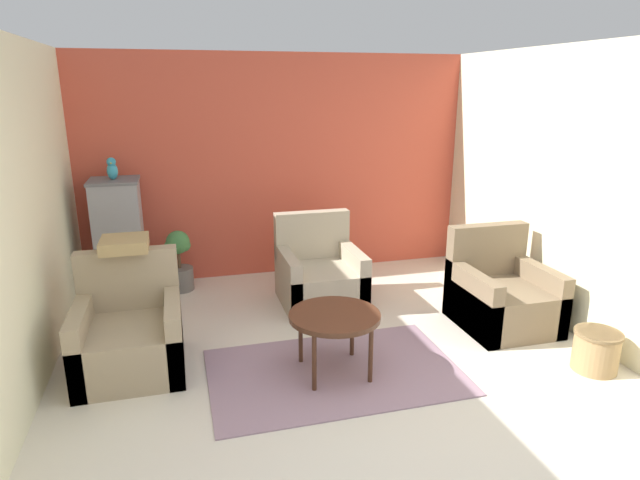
{
  "coord_description": "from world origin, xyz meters",
  "views": [
    {
      "loc": [
        -1.18,
        -2.57,
        2.22
      ],
      "look_at": [
        0.0,
        1.8,
        0.9
      ],
      "focal_mm": 30.0,
      "sensor_mm": 36.0,
      "label": 1
    }
  ],
  "objects_px": {
    "armchair_middle": "(319,277)",
    "potted_plant": "(179,260)",
    "armchair_right": "(501,296)",
    "wicker_basket": "(596,350)",
    "parrot": "(112,169)",
    "coffee_table": "(335,319)",
    "birdcage": "(120,242)",
    "armchair_left": "(130,336)"
  },
  "relations": [
    {
      "from": "potted_plant",
      "to": "wicker_basket",
      "type": "xyz_separation_m",
      "value": [
        3.19,
        -2.69,
        -0.17
      ]
    },
    {
      "from": "coffee_table",
      "to": "birdcage",
      "type": "bearing_deg",
      "value": 129.45
    },
    {
      "from": "birdcage",
      "to": "wicker_basket",
      "type": "bearing_deg",
      "value": -34.67
    },
    {
      "from": "potted_plant",
      "to": "wicker_basket",
      "type": "distance_m",
      "value": 4.18
    },
    {
      "from": "parrot",
      "to": "armchair_middle",
      "type": "bearing_deg",
      "value": -18.64
    },
    {
      "from": "birdcage",
      "to": "wicker_basket",
      "type": "height_order",
      "value": "birdcage"
    },
    {
      "from": "coffee_table",
      "to": "birdcage",
      "type": "xyz_separation_m",
      "value": [
        -1.73,
        2.1,
        0.16
      ]
    },
    {
      "from": "wicker_basket",
      "to": "parrot",
      "type": "bearing_deg",
      "value": 145.31
    },
    {
      "from": "coffee_table",
      "to": "parrot",
      "type": "height_order",
      "value": "parrot"
    },
    {
      "from": "parrot",
      "to": "birdcage",
      "type": "bearing_deg",
      "value": -90.0
    },
    {
      "from": "parrot",
      "to": "coffee_table",
      "type": "bearing_deg",
      "value": -50.58
    },
    {
      "from": "armchair_right",
      "to": "potted_plant",
      "type": "relative_size",
      "value": 1.34
    },
    {
      "from": "coffee_table",
      "to": "birdcage",
      "type": "distance_m",
      "value": 2.73
    },
    {
      "from": "birdcage",
      "to": "parrot",
      "type": "height_order",
      "value": "parrot"
    },
    {
      "from": "parrot",
      "to": "potted_plant",
      "type": "relative_size",
      "value": 0.34
    },
    {
      "from": "armchair_right",
      "to": "parrot",
      "type": "bearing_deg",
      "value": 154.86
    },
    {
      "from": "coffee_table",
      "to": "parrot",
      "type": "bearing_deg",
      "value": 129.42
    },
    {
      "from": "armchair_left",
      "to": "armchair_right",
      "type": "relative_size",
      "value": 1.0
    },
    {
      "from": "armchair_right",
      "to": "birdcage",
      "type": "xyz_separation_m",
      "value": [
        -3.52,
        1.65,
        0.34
      ]
    },
    {
      "from": "coffee_table",
      "to": "armchair_left",
      "type": "relative_size",
      "value": 0.78
    },
    {
      "from": "coffee_table",
      "to": "armchair_middle",
      "type": "height_order",
      "value": "armchair_middle"
    },
    {
      "from": "birdcage",
      "to": "parrot",
      "type": "bearing_deg",
      "value": 90.0
    },
    {
      "from": "armchair_right",
      "to": "potted_plant",
      "type": "distance_m",
      "value": 3.41
    },
    {
      "from": "armchair_left",
      "to": "birdcage",
      "type": "bearing_deg",
      "value": 96.13
    },
    {
      "from": "birdcage",
      "to": "coffee_table",
      "type": "bearing_deg",
      "value": -50.55
    },
    {
      "from": "armchair_middle",
      "to": "potted_plant",
      "type": "height_order",
      "value": "armchair_middle"
    },
    {
      "from": "armchair_right",
      "to": "birdcage",
      "type": "bearing_deg",
      "value": 154.89
    },
    {
      "from": "armchair_right",
      "to": "armchair_left",
      "type": "bearing_deg",
      "value": 179.15
    },
    {
      "from": "armchair_middle",
      "to": "parrot",
      "type": "bearing_deg",
      "value": 161.36
    },
    {
      "from": "birdcage",
      "to": "potted_plant",
      "type": "height_order",
      "value": "birdcage"
    },
    {
      "from": "coffee_table",
      "to": "armchair_middle",
      "type": "relative_size",
      "value": 0.78
    },
    {
      "from": "armchair_middle",
      "to": "coffee_table",
      "type": "bearing_deg",
      "value": -100.44
    },
    {
      "from": "coffee_table",
      "to": "potted_plant",
      "type": "height_order",
      "value": "potted_plant"
    },
    {
      "from": "coffee_table",
      "to": "birdcage",
      "type": "height_order",
      "value": "birdcage"
    },
    {
      "from": "armchair_middle",
      "to": "parrot",
      "type": "height_order",
      "value": "parrot"
    },
    {
      "from": "coffee_table",
      "to": "armchair_middle",
      "type": "xyz_separation_m",
      "value": [
        0.26,
        1.43,
        -0.18
      ]
    },
    {
      "from": "armchair_left",
      "to": "birdcage",
      "type": "relative_size",
      "value": 0.71
    },
    {
      "from": "armchair_right",
      "to": "parrot",
      "type": "xyz_separation_m",
      "value": [
        -3.52,
        1.65,
        1.11
      ]
    },
    {
      "from": "armchair_right",
      "to": "wicker_basket",
      "type": "distance_m",
      "value": 1.0
    },
    {
      "from": "armchair_middle",
      "to": "birdcage",
      "type": "xyz_separation_m",
      "value": [
        -2.0,
        0.67,
        0.34
      ]
    },
    {
      "from": "birdcage",
      "to": "parrot",
      "type": "xyz_separation_m",
      "value": [
        -0.0,
        0.0,
        0.77
      ]
    },
    {
      "from": "coffee_table",
      "to": "armchair_middle",
      "type": "bearing_deg",
      "value": 79.56
    }
  ]
}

